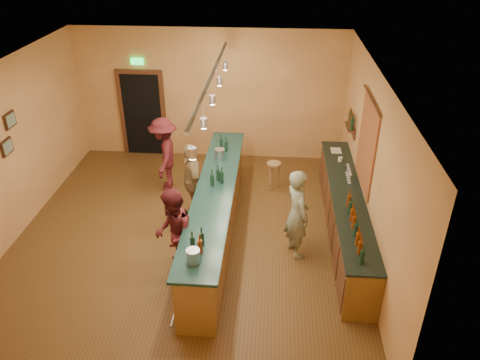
# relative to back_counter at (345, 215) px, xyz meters

# --- Properties ---
(floor) EXTENTS (7.00, 7.00, 0.00)m
(floor) POSITION_rel_back_counter_xyz_m (-2.97, -0.18, -0.49)
(floor) COLOR #573819
(floor) RESTS_ON ground
(ceiling) EXTENTS (6.50, 7.00, 0.02)m
(ceiling) POSITION_rel_back_counter_xyz_m (-2.97, -0.18, 2.71)
(ceiling) COLOR silver
(ceiling) RESTS_ON wall_back
(wall_back) EXTENTS (6.50, 0.02, 3.20)m
(wall_back) POSITION_rel_back_counter_xyz_m (-2.97, 3.32, 1.11)
(wall_back) COLOR #BC7E46
(wall_back) RESTS_ON floor
(wall_front) EXTENTS (6.50, 0.02, 3.20)m
(wall_front) POSITION_rel_back_counter_xyz_m (-2.97, -3.68, 1.11)
(wall_front) COLOR #BC7E46
(wall_front) RESTS_ON floor
(wall_left) EXTENTS (0.02, 7.00, 3.20)m
(wall_left) POSITION_rel_back_counter_xyz_m (-6.22, -0.18, 1.11)
(wall_left) COLOR #BC7E46
(wall_left) RESTS_ON floor
(wall_right) EXTENTS (0.02, 7.00, 3.20)m
(wall_right) POSITION_rel_back_counter_xyz_m (0.28, -0.18, 1.11)
(wall_right) COLOR #BC7E46
(wall_right) RESTS_ON floor
(doorway) EXTENTS (1.15, 0.09, 2.48)m
(doorway) POSITION_rel_back_counter_xyz_m (-4.67, 3.30, 0.64)
(doorway) COLOR black
(doorway) RESTS_ON wall_back
(tapestry) EXTENTS (0.03, 1.40, 1.60)m
(tapestry) POSITION_rel_back_counter_xyz_m (0.26, 0.22, 1.36)
(tapestry) COLOR maroon
(tapestry) RESTS_ON wall_right
(bottle_shelf) EXTENTS (0.17, 0.55, 0.54)m
(bottle_shelf) POSITION_rel_back_counter_xyz_m (0.20, 1.72, 1.18)
(bottle_shelf) COLOR #502918
(bottle_shelf) RESTS_ON wall_right
(back_counter) EXTENTS (0.60, 4.55, 1.27)m
(back_counter) POSITION_rel_back_counter_xyz_m (0.00, 0.00, 0.00)
(back_counter) COLOR brown
(back_counter) RESTS_ON floor
(tasting_bar) EXTENTS (0.73, 5.10, 1.38)m
(tasting_bar) POSITION_rel_back_counter_xyz_m (-2.43, -0.18, 0.12)
(tasting_bar) COLOR brown
(tasting_bar) RESTS_ON floor
(pendant_track) EXTENTS (0.11, 4.60, 0.50)m
(pendant_track) POSITION_rel_back_counter_xyz_m (-2.42, -0.18, 2.50)
(pendant_track) COLOR silver
(pendant_track) RESTS_ON ceiling
(bartender) EXTENTS (0.62, 0.73, 1.69)m
(bartender) POSITION_rel_back_counter_xyz_m (-0.94, -0.59, 0.36)
(bartender) COLOR gray
(bartender) RESTS_ON floor
(customer_a) EXTENTS (0.75, 0.89, 1.63)m
(customer_a) POSITION_rel_back_counter_xyz_m (-2.97, -1.32, 0.33)
(customer_a) COLOR #59191E
(customer_a) RESTS_ON floor
(customer_b) EXTENTS (0.74, 1.03, 1.62)m
(customer_b) POSITION_rel_back_counter_xyz_m (-2.97, 0.47, 0.32)
(customer_b) COLOR #997A51
(customer_b) RESTS_ON floor
(customer_c) EXTENTS (0.73, 1.13, 1.67)m
(customer_c) POSITION_rel_back_counter_xyz_m (-3.77, 1.58, 0.35)
(customer_c) COLOR #59191E
(customer_c) RESTS_ON floor
(bar_stool) EXTENTS (0.32, 0.32, 0.65)m
(bar_stool) POSITION_rel_back_counter_xyz_m (-1.36, 1.70, 0.02)
(bar_stool) COLOR #9F6E48
(bar_stool) RESTS_ON floor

